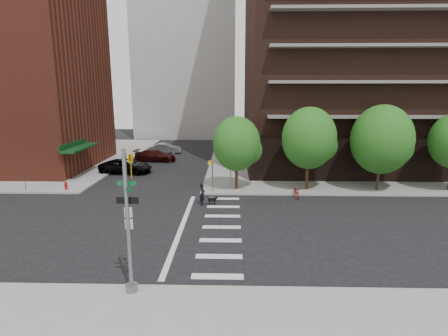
% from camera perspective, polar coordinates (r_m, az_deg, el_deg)
% --- Properties ---
extents(ground, '(120.00, 120.00, 0.00)m').
position_cam_1_polar(ground, '(22.42, -8.19, -9.48)').
color(ground, black).
rests_on(ground, ground).
extents(sidewalk_ne, '(39.00, 33.00, 0.15)m').
position_cam_1_polar(sidewalk_ne, '(47.84, 22.02, 1.47)').
color(sidewalk_ne, gray).
rests_on(sidewalk_ne, ground).
extents(sidewalk_nw, '(31.00, 33.00, 0.15)m').
position_cam_1_polar(sidewalk_nw, '(52.90, -30.77, 1.59)').
color(sidewalk_nw, gray).
rests_on(sidewalk_nw, ground).
extents(crosswalk, '(3.85, 13.00, 0.01)m').
position_cam_1_polar(crosswalk, '(22.17, -2.47, -9.61)').
color(crosswalk, silver).
rests_on(crosswalk, ground).
extents(tree_a, '(4.00, 4.00, 5.90)m').
position_cam_1_polar(tree_a, '(29.34, 2.08, 3.97)').
color(tree_a, '#301E11').
rests_on(tree_a, sidewalk_ne).
extents(tree_b, '(4.50, 4.50, 6.65)m').
position_cam_1_polar(tree_b, '(29.94, 13.69, 4.77)').
color(tree_b, '#301E11').
rests_on(tree_b, sidewalk_ne).
extents(tree_c, '(5.00, 5.00, 6.80)m').
position_cam_1_polar(tree_c, '(31.77, 24.34, 4.26)').
color(tree_c, '#301E11').
rests_on(tree_c, sidewalk_ne).
extents(traffic_signal, '(0.90, 0.75, 6.00)m').
position_cam_1_polar(traffic_signal, '(14.75, -15.20, -10.28)').
color(traffic_signal, slate).
rests_on(traffic_signal, sidewalk_s).
extents(pedestrian_signal, '(2.18, 0.67, 2.60)m').
position_cam_1_polar(pedestrian_signal, '(29.19, -1.25, -0.44)').
color(pedestrian_signal, slate).
rests_on(pedestrian_signal, sidewalk_ne).
extents(fire_hydrant, '(0.24, 0.24, 0.73)m').
position_cam_1_polar(fire_hydrant, '(32.59, -24.40, -2.56)').
color(fire_hydrant, '#A50C0C').
rests_on(fire_hydrant, sidewalk_nw).
extents(parking_meter, '(0.10, 0.08, 1.32)m').
position_cam_1_polar(parking_meter, '(34.17, -29.75, -1.74)').
color(parking_meter, black).
rests_on(parking_meter, sidewalk_nw).
extents(parked_car_black, '(2.88, 5.52, 1.48)m').
position_cam_1_polar(parked_car_black, '(37.78, -15.74, 0.29)').
color(parked_car_black, black).
rests_on(parked_car_black, ground).
extents(parked_car_maroon, '(2.39, 5.13, 1.45)m').
position_cam_1_polar(parked_car_maroon, '(43.55, -11.17, 2.03)').
color(parked_car_maroon, '#370E0C').
rests_on(parked_car_maroon, ground).
extents(parked_car_silver, '(1.57, 4.24, 1.39)m').
position_cam_1_polar(parked_car_silver, '(49.19, -9.53, 3.20)').
color(parked_car_silver, '#9EA1A6').
rests_on(parked_car_silver, ground).
extents(scooter, '(0.69, 1.82, 0.95)m').
position_cam_1_polar(scooter, '(28.59, 11.74, -3.82)').
color(scooter, '#9E0F10').
rests_on(scooter, ground).
extents(dog_walker, '(0.67, 0.49, 1.70)m').
position_cam_1_polar(dog_walker, '(26.16, -3.54, -4.23)').
color(dog_walker, black).
rests_on(dog_walker, ground).
extents(dog, '(0.71, 0.19, 0.61)m').
position_cam_1_polar(dog, '(26.33, -1.86, -5.17)').
color(dog, black).
rests_on(dog, ground).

